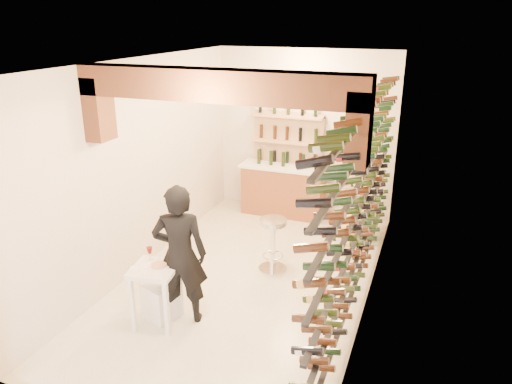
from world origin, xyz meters
TOP-DOWN VIEW (x-y plane):
  - ground at (0.00, 0.00)m, footprint 6.00×6.00m
  - room_shell at (0.00, -0.26)m, footprint 3.52×6.02m
  - wine_rack at (1.53, 0.00)m, footprint 0.32×5.70m
  - back_counter at (-0.30, 2.65)m, footprint 1.70×0.62m
  - back_shelving at (-0.30, 2.89)m, footprint 1.40×0.31m
  - tasting_table at (-0.70, -1.44)m, footprint 0.63×0.63m
  - white_stool at (-0.72, -1.31)m, footprint 0.49×0.49m
  - person at (-0.44, -1.25)m, footprint 0.79×0.65m
  - chrome_barstool at (0.24, 0.40)m, footprint 0.44×0.44m
  - crate_lower at (1.26, 2.07)m, footprint 0.63×0.50m
  - crate_upper at (1.26, 2.07)m, footprint 0.54×0.46m

SIDE VIEW (x-z plane):
  - ground at x=0.00m, z-range 0.00..0.00m
  - crate_lower at x=1.26m, z-range 0.00..0.33m
  - white_stool at x=-0.72m, z-range 0.00..0.48m
  - crate_upper at x=1.26m, z-range 0.33..0.60m
  - chrome_barstool at x=0.24m, z-range 0.07..0.92m
  - back_counter at x=-0.30m, z-range -0.11..1.18m
  - tasting_table at x=-0.70m, z-range 0.17..1.15m
  - person at x=-0.44m, z-range 0.00..1.86m
  - back_shelving at x=-0.30m, z-range -0.19..2.53m
  - wine_rack at x=1.53m, z-range 0.27..2.83m
  - room_shell at x=0.00m, z-range 0.65..3.86m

